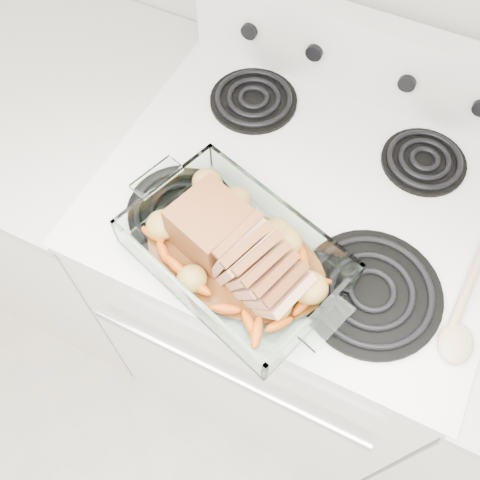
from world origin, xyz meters
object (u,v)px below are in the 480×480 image
at_px(electric_range, 288,284).
at_px(pork_roast, 227,244).
at_px(baking_dish, 235,257).
at_px(counter_left, 85,198).

xyz_separation_m(electric_range, pork_roast, (-0.06, -0.21, 0.51)).
distance_m(electric_range, pork_roast, 0.56).
height_order(electric_range, baking_dish, electric_range).
bearing_deg(counter_left, pork_roast, -19.61).
xyz_separation_m(electric_range, baking_dish, (-0.05, -0.21, 0.48)).
bearing_deg(pork_roast, electric_range, 53.29).
bearing_deg(baking_dish, electric_range, 95.33).
bearing_deg(counter_left, electric_range, 0.10).
height_order(counter_left, baking_dish, baking_dish).
bearing_deg(pork_roast, counter_left, 140.48).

